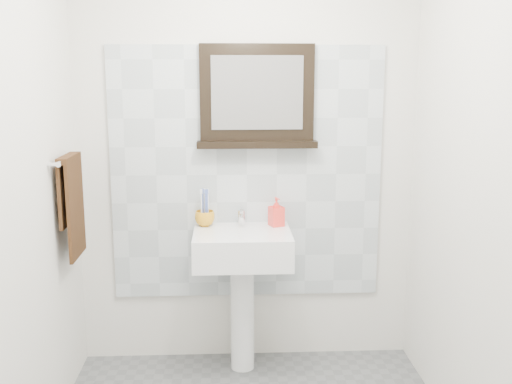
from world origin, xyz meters
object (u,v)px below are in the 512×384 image
toothbrush_cup (205,218)px  framed_mirror (257,99)px  pedestal_sink (242,262)px  soap_dispenser (276,212)px  hand_towel (72,198)px

toothbrush_cup → framed_mirror: bearing=10.7°
pedestal_sink → framed_mirror: 0.94m
pedestal_sink → soap_dispenser: size_ratio=5.66×
framed_mirror → hand_towel: 1.17m
pedestal_sink → toothbrush_cup: (-0.22, 0.13, 0.23)m
soap_dispenser → hand_towel: hand_towel is taller
soap_dispenser → hand_towel: (-1.11, -0.25, 0.14)m
framed_mirror → hand_towel: size_ratio=1.26×
toothbrush_cup → soap_dispenser: bearing=-2.3°
soap_dispenser → framed_mirror: bearing=124.9°
soap_dispenser → hand_towel: size_ratio=0.31×
soap_dispenser → hand_towel: 1.15m
pedestal_sink → toothbrush_cup: 0.34m
pedestal_sink → toothbrush_cup: size_ratio=8.41×
pedestal_sink → soap_dispenser: (0.20, 0.11, 0.27)m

